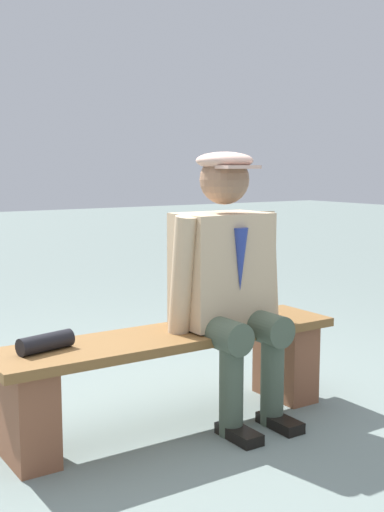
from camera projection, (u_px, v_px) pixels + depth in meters
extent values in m
plane|color=slate|center=(172.00, 425.00, 3.12)|extent=(30.00, 30.00, 0.00)
cube|color=brown|center=(172.00, 337.00, 3.06)|extent=(1.69, 0.39, 0.04)
cube|color=brown|center=(285.00, 360.00, 3.47)|extent=(0.17, 0.33, 0.40)
cube|color=brown|center=(27.00, 414.00, 2.71)|extent=(0.17, 0.33, 0.40)
cube|color=tan|center=(221.00, 269.00, 3.18)|extent=(0.44, 0.29, 0.53)
cylinder|color=#1E2338|center=(222.00, 219.00, 3.15)|extent=(0.24, 0.24, 0.06)
cone|color=navy|center=(240.00, 260.00, 3.05)|extent=(0.07, 0.07, 0.29)
sphere|color=#8C664C|center=(224.00, 180.00, 3.10)|extent=(0.23, 0.23, 0.23)
ellipsoid|color=#C9A190|center=(225.00, 161.00, 3.09)|extent=(0.27, 0.27, 0.08)
cube|color=#C9A190|center=(238.00, 167.00, 3.01)|extent=(0.19, 0.11, 0.02)
cylinder|color=#465444|center=(256.00, 325.00, 3.18)|extent=(0.15, 0.39, 0.15)
cylinder|color=#465444|center=(272.00, 377.00, 3.10)|extent=(0.11, 0.11, 0.45)
cube|color=black|center=(280.00, 423.00, 3.08)|extent=(0.10, 0.24, 0.05)
cylinder|color=tan|center=(267.00, 267.00, 3.28)|extent=(0.10, 0.15, 0.55)
cylinder|color=#465444|center=(216.00, 332.00, 3.05)|extent=(0.15, 0.39, 0.15)
cylinder|color=#465444|center=(231.00, 386.00, 2.97)|extent=(0.11, 0.11, 0.45)
cube|color=black|center=(239.00, 434.00, 2.95)|extent=(0.10, 0.24, 0.05)
cylinder|color=tan|center=(182.00, 276.00, 3.01)|extent=(0.10, 0.17, 0.56)
cylinder|color=black|center=(46.00, 342.00, 2.75)|extent=(0.25, 0.13, 0.08)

